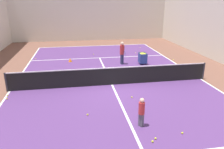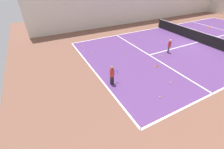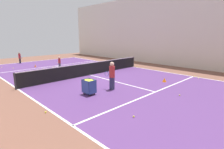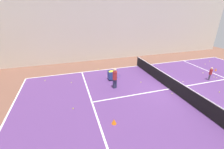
{
  "view_description": "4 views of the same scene",
  "coord_description": "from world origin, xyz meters",
  "px_view_note": "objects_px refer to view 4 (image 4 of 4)",
  "views": [
    {
      "loc": [
        -1.87,
        -10.9,
        4.41
      ],
      "look_at": [
        0.0,
        0.0,
        0.6
      ],
      "focal_mm": 35.0,
      "sensor_mm": 36.0,
      "label": 1
    },
    {
      "loc": [
        8.13,
        -13.53,
        5.36
      ],
      "look_at": [
        1.95,
        -10.26,
        0.67
      ],
      "focal_mm": 24.0,
      "sensor_mm": 36.0,
      "label": 2
    },
    {
      "loc": [
        8.13,
        10.75,
        3.06
      ],
      "look_at": [
        1.39,
        3.86,
        0.89
      ],
      "focal_mm": 28.0,
      "sensor_mm": 36.0,
      "label": 3
    },
    {
      "loc": [
        -8.13,
        7.06,
        5.47
      ],
      "look_at": [
        2.84,
        3.62,
        0.48
      ],
      "focal_mm": 24.0,
      "sensor_mm": 36.0,
      "label": 4
    }
  ],
  "objects_px": {
    "ball_cart": "(112,73)",
    "training_cone_1": "(114,121)",
    "coach_at_net": "(115,77)",
    "child_midcourt": "(211,73)",
    "training_cone_0": "(216,70)",
    "tennis_net": "(170,83)"
  },
  "relations": [
    {
      "from": "tennis_net",
      "to": "ball_cart",
      "type": "distance_m",
      "value": 4.6
    },
    {
      "from": "ball_cart",
      "to": "training_cone_1",
      "type": "height_order",
      "value": "ball_cart"
    },
    {
      "from": "child_midcourt",
      "to": "training_cone_0",
      "type": "xyz_separation_m",
      "value": [
        1.35,
        -2.38,
        -0.5
      ]
    },
    {
      "from": "coach_at_net",
      "to": "training_cone_1",
      "type": "distance_m",
      "value": 3.97
    },
    {
      "from": "child_midcourt",
      "to": "ball_cart",
      "type": "distance_m",
      "value": 8.22
    },
    {
      "from": "ball_cart",
      "to": "training_cone_1",
      "type": "distance_m",
      "value": 5.37
    },
    {
      "from": "training_cone_0",
      "to": "training_cone_1",
      "type": "bearing_deg",
      "value": 108.85
    },
    {
      "from": "tennis_net",
      "to": "training_cone_1",
      "type": "height_order",
      "value": "tennis_net"
    },
    {
      "from": "tennis_net",
      "to": "training_cone_0",
      "type": "height_order",
      "value": "tennis_net"
    },
    {
      "from": "ball_cart",
      "to": "training_cone_0",
      "type": "relative_size",
      "value": 2.95
    },
    {
      "from": "ball_cart",
      "to": "training_cone_1",
      "type": "bearing_deg",
      "value": 163.69
    },
    {
      "from": "coach_at_net",
      "to": "child_midcourt",
      "type": "bearing_deg",
      "value": -16.75
    },
    {
      "from": "coach_at_net",
      "to": "tennis_net",
      "type": "bearing_deg",
      "value": -29.25
    },
    {
      "from": "coach_at_net",
      "to": "child_midcourt",
      "type": "height_order",
      "value": "coach_at_net"
    },
    {
      "from": "tennis_net",
      "to": "training_cone_0",
      "type": "xyz_separation_m",
      "value": [
        1.71,
        -6.59,
        -0.37
      ]
    },
    {
      "from": "tennis_net",
      "to": "child_midcourt",
      "type": "distance_m",
      "value": 4.23
    },
    {
      "from": "child_midcourt",
      "to": "training_cone_1",
      "type": "height_order",
      "value": "child_midcourt"
    },
    {
      "from": "ball_cart",
      "to": "training_cone_0",
      "type": "xyz_separation_m",
      "value": [
        -1.13,
        -10.21,
        -0.44
      ]
    },
    {
      "from": "training_cone_0",
      "to": "coach_at_net",
      "type": "bearing_deg",
      "value": 91.75
    },
    {
      "from": "training_cone_1",
      "to": "child_midcourt",
      "type": "bearing_deg",
      "value": -74.17
    },
    {
      "from": "tennis_net",
      "to": "training_cone_1",
      "type": "xyz_separation_m",
      "value": [
        -2.29,
        5.12,
        -0.37
      ]
    },
    {
      "from": "child_midcourt",
      "to": "ball_cart",
      "type": "xyz_separation_m",
      "value": [
        2.49,
        7.83,
        -0.07
      ]
    }
  ]
}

